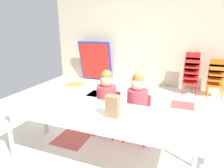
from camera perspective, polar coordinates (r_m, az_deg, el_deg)
ground_plane at (r=2.99m, az=0.78°, el=-13.13°), size 5.30×5.10×0.02m
back_wall at (r=5.06m, az=11.37°, el=14.95°), size 5.30×0.10×2.72m
craft_table at (r=2.10m, az=-3.76°, el=-9.47°), size 2.12×0.70×0.60m
seated_child_near_camera at (r=2.65m, az=-1.55°, el=-3.75°), size 0.32×0.31×0.92m
seated_child_middle_seat at (r=2.52m, az=7.38°, el=-4.93°), size 0.34×0.34×0.92m
kid_chair_red_stack at (r=4.68m, az=22.06°, el=3.53°), size 0.32×0.30×0.92m
kid_chair_orange_stack at (r=4.73m, az=28.06°, el=2.16°), size 0.32×0.30×0.80m
folded_activity_table at (r=5.41m, az=-4.85°, el=6.52°), size 0.90×0.29×1.09m
paper_bag_brown at (r=1.95m, az=0.15°, el=-6.44°), size 0.13×0.09×0.22m
paper_plate_near_edge at (r=2.35m, az=-17.58°, el=-5.93°), size 0.18×0.18×0.01m
donut_powdered_on_plate at (r=2.35m, az=-17.62°, el=-5.46°), size 0.11×0.11×0.03m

